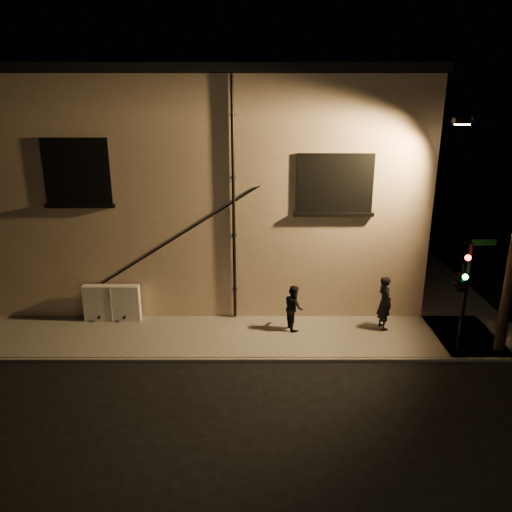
{
  "coord_description": "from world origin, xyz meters",
  "views": [
    {
      "loc": [
        -1.06,
        -13.67,
        7.84
      ],
      "look_at": [
        -1.04,
        1.8,
        2.82
      ],
      "focal_mm": 35.0,
      "sensor_mm": 36.0,
      "label": 1
    }
  ],
  "objects_px": {
    "pedestrian_a": "(385,303)",
    "pedestrian_b": "(294,307)",
    "utility_cabinet": "(112,303)",
    "traffic_signal": "(462,279)"
  },
  "relations": [
    {
      "from": "utility_cabinet",
      "to": "pedestrian_a",
      "type": "relative_size",
      "value": 1.05
    },
    {
      "from": "utility_cabinet",
      "to": "traffic_signal",
      "type": "relative_size",
      "value": 0.54
    },
    {
      "from": "utility_cabinet",
      "to": "traffic_signal",
      "type": "distance_m",
      "value": 11.68
    },
    {
      "from": "pedestrian_b",
      "to": "traffic_signal",
      "type": "xyz_separation_m",
      "value": [
        4.84,
        -1.8,
        1.7
      ]
    },
    {
      "from": "pedestrian_a",
      "to": "utility_cabinet",
      "type": "bearing_deg",
      "value": 72.25
    },
    {
      "from": "utility_cabinet",
      "to": "pedestrian_b",
      "type": "distance_m",
      "value": 6.46
    },
    {
      "from": "pedestrian_b",
      "to": "pedestrian_a",
      "type": "bearing_deg",
      "value": -103.56
    },
    {
      "from": "pedestrian_b",
      "to": "traffic_signal",
      "type": "distance_m",
      "value": 5.44
    },
    {
      "from": "pedestrian_a",
      "to": "traffic_signal",
      "type": "height_order",
      "value": "traffic_signal"
    },
    {
      "from": "pedestrian_a",
      "to": "pedestrian_b",
      "type": "xyz_separation_m",
      "value": [
        -3.1,
        -0.01,
        -0.16
      ]
    }
  ]
}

